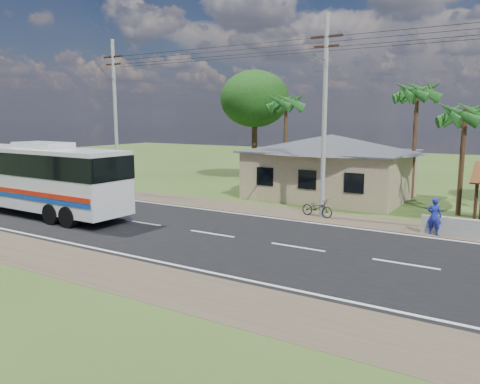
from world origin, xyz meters
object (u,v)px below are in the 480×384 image
object	(u,v)px
coach_bus	(33,173)
small_car	(65,194)
motorcycle	(317,208)
person	(434,216)

from	to	relation	value
coach_bus	small_car	xyz separation A→B (m)	(-0.84, 2.72, -1.69)
motorcycle	coach_bus	bearing A→B (deg)	126.64
coach_bus	person	size ratio (longest dim) A/B	7.47
coach_bus	motorcycle	world-z (taller)	coach_bus
person	small_car	world-z (taller)	person
coach_bus	small_car	bearing A→B (deg)	108.27
coach_bus	motorcycle	xyz separation A→B (m)	(14.33, 7.82, -1.88)
person	small_car	distance (m)	21.91
motorcycle	person	xyz separation A→B (m)	(6.35, -0.99, 0.40)
coach_bus	small_car	size ratio (longest dim) A/B	3.29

